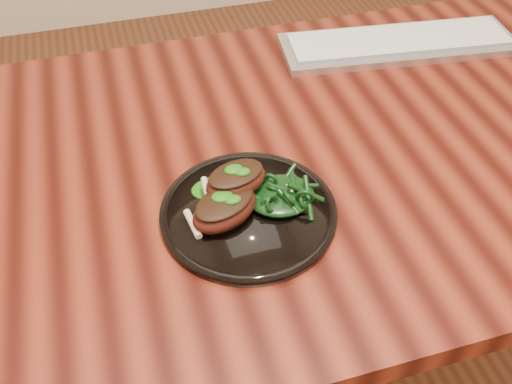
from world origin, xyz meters
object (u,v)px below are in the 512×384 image
lamb_chop_front (224,208)px  greens_heap (281,192)px  plate (249,213)px  desk (298,183)px  keyboard (399,43)px

lamb_chop_front → greens_heap: 0.09m
plate → greens_heap: (0.05, 0.00, 0.02)m
lamb_chop_front → desk: bearing=40.3°
desk → greens_heap: size_ratio=16.22×
desk → keyboard: bearing=39.1°
plate → desk: bearing=45.7°
desk → plate: (-0.12, -0.13, 0.09)m
plate → lamb_chop_front: size_ratio=2.07×
lamb_chop_front → plate: bearing=13.9°
plate → greens_heap: size_ratio=2.56×
keyboard → desk: bearing=-140.9°
greens_heap → desk: bearing=58.7°
lamb_chop_front → greens_heap: bearing=9.0°
lamb_chop_front → keyboard: size_ratio=0.25×
keyboard → lamb_chop_front: bearing=-140.5°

